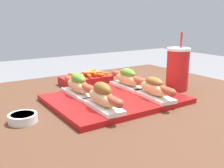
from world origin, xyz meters
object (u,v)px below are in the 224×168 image
(serving_tray, at_px, (115,99))
(hot_dog_0, at_px, (102,97))
(hot_dog_1, at_px, (154,88))
(sauce_bowl, at_px, (23,118))
(hot_dog_3, at_px, (128,79))
(fries_basket, at_px, (86,79))
(hot_dog_2, at_px, (78,85))
(drink_cup, at_px, (178,69))

(serving_tray, bearing_deg, hot_dog_0, -141.47)
(hot_dog_1, relative_size, sauce_bowl, 2.69)
(hot_dog_3, height_order, fries_basket, hot_dog_3)
(hot_dog_2, distance_m, fries_basket, 0.23)
(sauce_bowl, bearing_deg, hot_dog_2, 24.15)
(serving_tray, xyz_separation_m, hot_dog_1, (0.10, -0.09, 0.04))
(hot_dog_1, bearing_deg, drink_cup, 21.54)
(hot_dog_1, bearing_deg, sauce_bowl, 170.58)
(fries_basket, bearing_deg, sauce_bowl, -140.58)
(hot_dog_3, xyz_separation_m, fries_basket, (-0.07, 0.20, -0.03))
(drink_cup, bearing_deg, sauce_bowl, -179.37)
(serving_tray, xyz_separation_m, hot_dog_3, (0.11, 0.07, 0.04))
(hot_dog_3, height_order, sauce_bowl, hot_dog_3)
(hot_dog_1, xyz_separation_m, hot_dog_3, (0.01, 0.16, 0.00))
(drink_cup, bearing_deg, hot_dog_1, -158.46)
(hot_dog_0, bearing_deg, hot_dog_1, -1.37)
(hot_dog_0, relative_size, drink_cup, 0.93)
(hot_dog_2, height_order, hot_dog_3, hot_dog_2)
(hot_dog_1, xyz_separation_m, drink_cup, (0.19, 0.08, 0.03))
(drink_cup, bearing_deg, hot_dog_3, 157.09)
(hot_dog_2, bearing_deg, hot_dog_3, -3.68)
(sauce_bowl, height_order, drink_cup, drink_cup)
(serving_tray, relative_size, fries_basket, 2.06)
(hot_dog_1, xyz_separation_m, hot_dog_2, (-0.20, 0.17, 0.00))
(hot_dog_2, xyz_separation_m, drink_cup, (0.39, -0.09, 0.03))
(hot_dog_0, distance_m, drink_cup, 0.40)
(serving_tray, bearing_deg, hot_dog_1, -40.56)
(hot_dog_3, relative_size, sauce_bowl, 2.70)
(serving_tray, distance_m, hot_dog_1, 0.14)
(serving_tray, distance_m, sauce_bowl, 0.32)
(hot_dog_3, height_order, drink_cup, drink_cup)
(hot_dog_1, bearing_deg, hot_dog_0, 178.63)
(hot_dog_2, xyz_separation_m, hot_dog_3, (0.20, -0.01, -0.00))
(serving_tray, distance_m, hot_dog_3, 0.13)
(hot_dog_3, xyz_separation_m, sauce_bowl, (-0.43, -0.09, -0.04))
(hot_dog_3, distance_m, drink_cup, 0.21)
(hot_dog_0, distance_m, sauce_bowl, 0.23)
(serving_tray, height_order, hot_dog_3, hot_dog_3)
(hot_dog_0, relative_size, sauce_bowl, 2.70)
(fries_basket, bearing_deg, drink_cup, -47.51)
(drink_cup, bearing_deg, fries_basket, 132.49)
(serving_tray, relative_size, sauce_bowl, 5.54)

